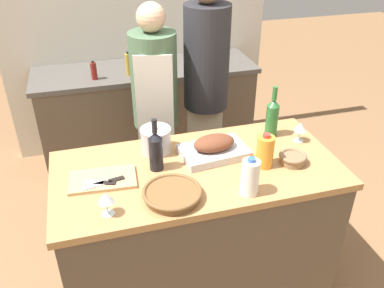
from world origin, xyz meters
TOP-DOWN VIEW (x-y plane):
  - ground_plane at (0.00, 0.00)m, footprint 12.00×12.00m
  - kitchen_island at (0.00, 0.00)m, footprint 1.54×0.75m
  - back_counter at (0.00, 1.60)m, footprint 1.92×0.60m
  - back_wall at (0.00, 1.95)m, footprint 2.42×0.10m
  - roasting_pan at (0.12, 0.09)m, footprint 0.39×0.27m
  - wicker_basket at (-0.19, -0.22)m, footprint 0.29×0.29m
  - cutting_board at (-0.50, 0.01)m, footprint 0.35×0.22m
  - stock_pot at (-0.18, 0.22)m, footprint 0.17×0.17m
  - mixing_bowl at (0.51, -0.10)m, footprint 0.15×0.15m
  - juice_jug at (0.35, -0.08)m, footprint 0.09×0.09m
  - milk_jug at (0.18, -0.28)m, footprint 0.09×0.09m
  - wine_bottle_green at (0.52, 0.21)m, footprint 0.07×0.07m
  - wine_bottle_dark at (-0.21, 0.05)m, footprint 0.07×0.07m
  - wine_glass_left at (0.66, 0.10)m, footprint 0.07×0.07m
  - wine_glass_right at (-0.50, -0.25)m, footprint 0.07×0.07m
  - knife_chef at (-0.49, -0.03)m, footprint 0.21×0.07m
  - knife_paring at (-0.51, -0.03)m, footprint 0.16×0.08m
  - condiment_bottle_tall at (-0.15, 1.48)m, footprint 0.05×0.05m
  - condiment_bottle_short at (-0.44, 1.46)m, footprint 0.05×0.05m
  - person_cook_aproned at (-0.07, 0.81)m, footprint 0.32×0.34m
  - person_cook_guest at (0.31, 0.84)m, footprint 0.32×0.32m

SIDE VIEW (x-z plane):
  - ground_plane at x=0.00m, z-range 0.00..0.00m
  - back_counter at x=0.00m, z-range 0.00..0.90m
  - kitchen_island at x=0.00m, z-range 0.00..0.92m
  - person_cook_aproned at x=-0.07m, z-range 0.09..1.71m
  - cutting_board at x=-0.50m, z-range 0.92..0.94m
  - knife_chef at x=-0.49m, z-range 0.94..0.95m
  - knife_paring at x=-0.51m, z-range 0.94..0.95m
  - wicker_basket at x=-0.19m, z-range 0.93..0.97m
  - mixing_bowl at x=0.51m, z-range 0.93..0.98m
  - roasting_pan at x=0.12m, z-range 0.91..1.03m
  - condiment_bottle_short at x=-0.44m, z-range 0.90..1.05m
  - condiment_bottle_tall at x=-0.15m, z-range 0.90..1.09m
  - stock_pot at x=-0.18m, z-range 0.91..1.08m
  - person_cook_guest at x=0.31m, z-range 0.11..1.90m
  - wine_glass_left at x=0.66m, z-range 0.95..1.07m
  - juice_jug at x=0.35m, z-range 0.92..1.11m
  - wine_glass_right at x=-0.50m, z-range 0.95..1.08m
  - milk_jug at x=0.18m, z-range 0.92..1.12m
  - wine_bottle_dark at x=-0.21m, z-range 0.89..1.19m
  - wine_bottle_green at x=0.52m, z-range 0.89..1.21m
  - back_wall at x=0.00m, z-range 0.00..2.55m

